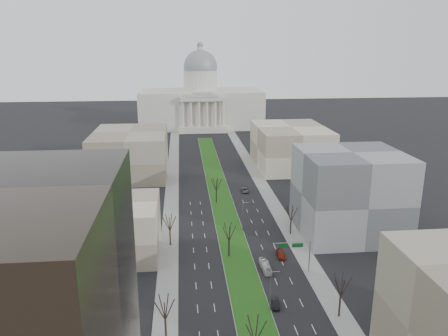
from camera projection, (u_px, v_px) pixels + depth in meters
ground at (222, 203)px, 151.31m from camera, size 600.00×600.00×0.00m
median at (222, 204)px, 150.31m from camera, size 8.00×222.03×0.20m
sidewalk_left at (170, 235)px, 125.68m from camera, size 5.00×330.00×0.15m
sidewalk_right at (289, 230)px, 129.00m from camera, size 5.00×330.00×0.15m
capitol at (201, 102)px, 290.21m from camera, size 80.00×46.00×55.00m
building_beige_left at (108, 228)px, 112.76m from camera, size 26.00×22.00×14.00m
building_grey_right at (350, 193)px, 124.46m from camera, size 28.00×26.00×24.00m
building_far_left at (131, 153)px, 183.88m from camera, size 30.00×40.00×18.00m
building_far_right at (290, 147)px, 195.30m from camera, size 30.00×40.00×18.00m
tree_left_mid at (165, 307)px, 78.81m from camera, size 5.40×5.40×9.72m
tree_left_far at (170, 222)px, 117.17m from camera, size 5.28×5.28×9.50m
tree_right_mid at (341, 285)px, 85.86m from camera, size 5.52×5.52×9.94m
tree_right_far at (291, 213)px, 124.35m from camera, size 5.04×5.04×9.07m
tree_median_a at (255, 330)px, 72.59m from camera, size 5.40×5.40×9.72m
tree_median_b at (229, 231)px, 110.91m from camera, size 5.40×5.40×9.72m
tree_median_c at (216, 184)px, 149.23m from camera, size 5.40×5.40×9.72m
streetlamp_median_b at (271, 291)px, 88.09m from camera, size 1.90×0.20×9.16m
streetlamp_median_c at (243, 217)px, 126.41m from camera, size 1.90×0.20×9.16m
mast_arm_signs at (299, 250)px, 103.06m from camera, size 9.12×0.24×8.09m
car_black at (275, 303)px, 91.09m from camera, size 1.98×4.41×1.40m
car_red at (281, 254)px, 112.30m from camera, size 2.31×5.16×1.47m
car_grey_far at (245, 190)px, 162.35m from camera, size 2.53×5.16×1.41m
box_van at (265, 266)px, 105.74m from camera, size 2.01×7.18×1.98m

